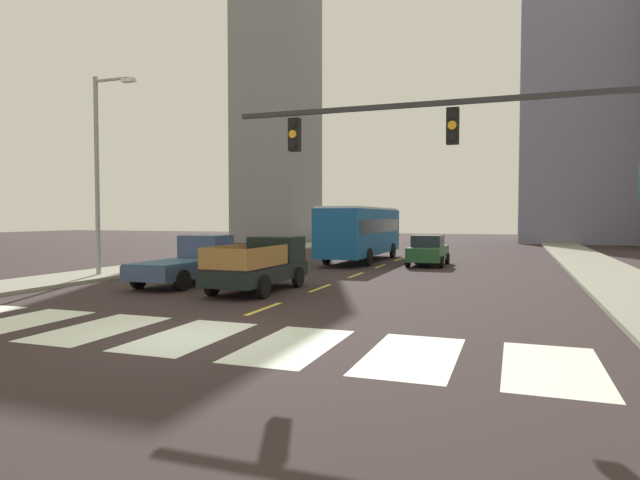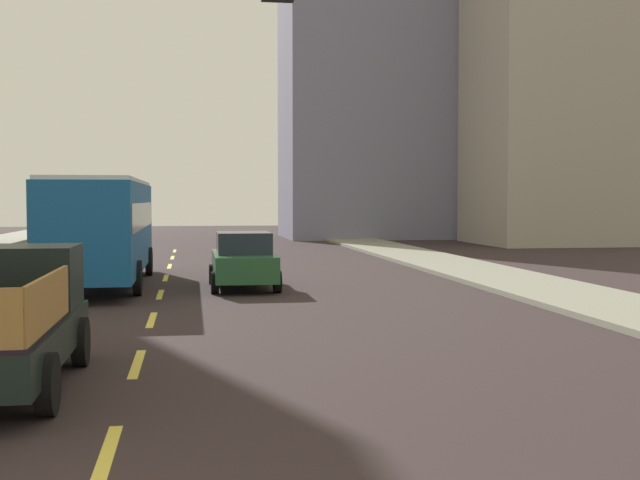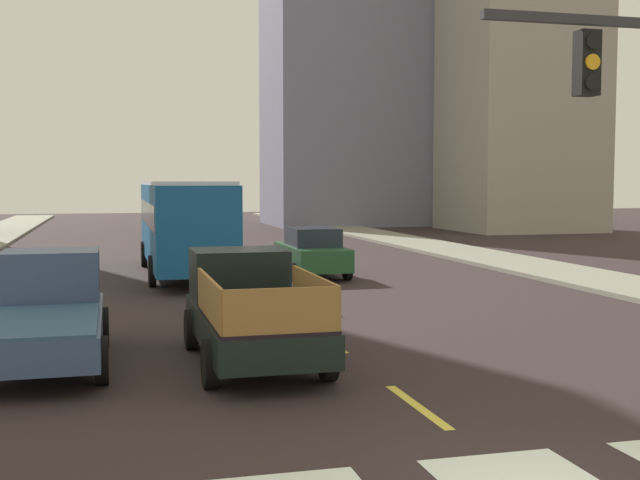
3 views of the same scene
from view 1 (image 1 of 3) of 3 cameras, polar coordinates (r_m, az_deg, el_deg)
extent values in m
plane|color=#302526|center=(13.05, -13.58, -9.77)|extent=(160.00, 160.00, 0.00)
cube|color=gray|center=(29.08, 27.89, -3.12)|extent=(3.40, 110.00, 0.15)
cube|color=gray|center=(34.05, -12.74, -2.13)|extent=(3.40, 110.00, 0.15)
cube|color=silver|center=(16.39, -28.92, -7.49)|extent=(1.75, 3.59, 0.01)
cube|color=silver|center=(14.59, -22.15, -8.57)|extent=(1.75, 3.59, 0.01)
cube|color=silver|center=(13.04, -13.58, -9.75)|extent=(1.75, 3.59, 0.01)
cube|color=silver|center=(11.86, -2.94, -10.92)|extent=(1.75, 3.59, 0.01)
cube|color=silver|center=(11.16, 9.61, -11.81)|extent=(1.75, 3.59, 0.01)
cube|color=silver|center=(11.02, 23.19, -12.15)|extent=(1.75, 3.59, 0.01)
cube|color=yellow|center=(16.47, -5.87, -7.16)|extent=(0.16, 2.40, 0.01)
cube|color=yellow|center=(21.05, 0.03, -5.05)|extent=(0.16, 2.40, 0.01)
cube|color=yellow|center=(25.78, 3.78, -3.68)|extent=(0.16, 2.40, 0.01)
cube|color=yellow|center=(30.59, 6.34, -2.73)|extent=(0.16, 2.40, 0.01)
cube|color=yellow|center=(35.46, 8.21, -2.03)|extent=(0.16, 2.40, 0.01)
cube|color=yellow|center=(40.36, 9.62, -1.50)|extent=(0.16, 2.40, 0.01)
cube|color=yellow|center=(45.28, 10.72, -1.09)|extent=(0.16, 2.40, 0.01)
cube|color=yellow|center=(50.22, 11.61, -0.75)|extent=(0.16, 2.40, 0.01)
cube|color=black|center=(20.20, -6.55, -3.45)|extent=(1.96, 5.20, 0.56)
cube|color=black|center=(21.67, -4.57, -0.97)|extent=(1.84, 1.60, 1.00)
cube|color=#19232D|center=(22.06, -4.10, -0.44)|extent=(1.72, 0.08, 0.56)
cube|color=black|center=(19.32, -7.80, -2.80)|extent=(1.84, 3.30, 0.06)
cylinder|color=black|center=(22.05, -7.04, -3.69)|extent=(0.22, 0.80, 0.80)
cylinder|color=black|center=(21.24, -2.30, -3.91)|extent=(0.22, 0.80, 0.80)
cylinder|color=black|center=(19.33, -11.21, -4.58)|extent=(0.22, 0.80, 0.80)
cylinder|color=black|center=(18.41, -5.95, -4.90)|extent=(0.22, 0.80, 0.80)
cube|color=olive|center=(19.72, -10.13, -1.60)|extent=(0.06, 3.17, 0.70)
cube|color=olive|center=(18.89, -5.37, -1.75)|extent=(0.06, 3.17, 0.70)
cube|color=olive|center=(17.90, -10.14, -2.01)|extent=(1.80, 0.06, 0.70)
cube|color=#374972|center=(22.62, -14.07, -2.88)|extent=(1.96, 5.20, 0.56)
cube|color=#374972|center=(23.99, -11.84, -0.69)|extent=(1.84, 1.60, 1.00)
cube|color=#19232D|center=(24.36, -11.30, -0.21)|extent=(1.72, 0.08, 0.56)
cube|color=navy|center=(21.81, -15.47, -2.27)|extent=(1.84, 3.30, 0.06)
cylinder|color=black|center=(24.48, -13.95, -3.14)|extent=(0.22, 0.80, 0.80)
cylinder|color=black|center=(23.46, -9.95, -3.34)|extent=(0.22, 0.80, 0.80)
cylinder|color=black|center=(21.97, -18.47, -3.82)|extent=(0.22, 0.80, 0.80)
cylinder|color=black|center=(20.82, -14.21, -4.11)|extent=(0.22, 0.80, 0.80)
cube|color=#15538F|center=(33.61, 4.35, 0.90)|extent=(2.50, 10.80, 2.70)
cube|color=#19232D|center=(33.60, 4.35, 1.49)|extent=(2.52, 9.94, 0.80)
cube|color=silver|center=(33.60, 4.36, 3.30)|extent=(2.40, 10.37, 0.12)
cylinder|color=black|center=(37.23, 3.85, -1.03)|extent=(0.22, 1.00, 1.00)
cylinder|color=black|center=(36.63, 7.62, -1.11)|extent=(0.22, 1.00, 1.00)
cylinder|color=black|center=(31.21, 0.69, -1.70)|extent=(0.22, 1.00, 1.00)
cylinder|color=black|center=(30.49, 5.14, -1.80)|extent=(0.22, 1.00, 1.00)
cube|color=#23532E|center=(31.35, 11.26, -1.36)|extent=(1.80, 4.40, 0.76)
cube|color=#1E2833|center=(31.17, 11.23, -0.09)|extent=(1.58, 2.11, 0.64)
cylinder|color=black|center=(32.86, 10.05, -1.84)|extent=(0.22, 0.64, 0.64)
cylinder|color=black|center=(32.61, 13.17, -1.90)|extent=(0.22, 0.64, 0.64)
cylinder|color=black|center=(30.19, 9.18, -2.21)|extent=(0.22, 0.64, 0.64)
cylinder|color=black|center=(29.91, 12.57, -2.28)|extent=(0.22, 0.64, 0.64)
cube|color=#2D2D33|center=(13.43, 11.57, 13.79)|extent=(9.92, 0.12, 0.12)
cube|color=black|center=(13.27, 13.72, 11.50)|extent=(0.28, 0.24, 0.84)
cylinder|color=black|center=(13.19, 13.67, 12.70)|extent=(0.20, 0.04, 0.20)
cylinder|color=orange|center=(13.15, 13.66, 11.59)|extent=(0.20, 0.04, 0.20)
cylinder|color=black|center=(13.11, 13.65, 10.47)|extent=(0.20, 0.04, 0.20)
cube|color=black|center=(14.24, -2.68, 10.94)|extent=(0.28, 0.24, 0.84)
cylinder|color=black|center=(14.17, -2.88, 12.05)|extent=(0.20, 0.04, 0.20)
cylinder|color=orange|center=(14.13, -2.88, 11.01)|extent=(0.20, 0.04, 0.20)
cylinder|color=black|center=(14.09, -2.88, 9.96)|extent=(0.20, 0.04, 0.20)
cylinder|color=gray|center=(26.62, -22.30, 6.03)|extent=(0.20, 0.20, 9.00)
cube|color=gray|center=(26.66, -20.96, 15.40)|extent=(1.80, 0.10, 0.10)
cube|color=silver|center=(26.08, -19.40, 15.49)|extent=(0.60, 0.28, 0.16)
cube|color=gray|center=(63.05, -4.48, 14.47)|extent=(7.41, 9.11, 31.81)
cube|color=gray|center=(64.66, 25.49, 11.69)|extent=(11.80, 9.26, 26.83)
camera|label=2|loc=(8.47, -26.38, 1.97)|focal=46.27mm
camera|label=3|loc=(11.95, -52.63, 4.28)|focal=45.34mm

